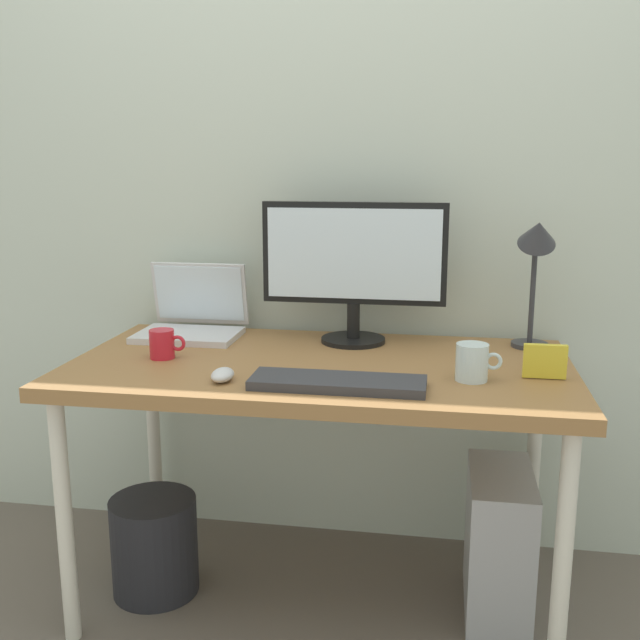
# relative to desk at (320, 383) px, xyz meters

# --- Properties ---
(ground_plane) EXTENTS (6.00, 6.00, 0.00)m
(ground_plane) POSITION_rel_desk_xyz_m (0.00, 0.00, -0.68)
(ground_plane) COLOR #665B51
(back_wall) EXTENTS (4.40, 0.04, 2.60)m
(back_wall) POSITION_rel_desk_xyz_m (0.00, 0.43, 0.62)
(back_wall) COLOR silver
(back_wall) RESTS_ON ground_plane
(desk) EXTENTS (1.40, 0.74, 0.74)m
(desk) POSITION_rel_desk_xyz_m (0.00, 0.00, 0.00)
(desk) COLOR olive
(desk) RESTS_ON ground_plane
(monitor) EXTENTS (0.57, 0.20, 0.43)m
(monitor) POSITION_rel_desk_xyz_m (0.06, 0.24, 0.31)
(monitor) COLOR black
(monitor) RESTS_ON desk
(laptop) EXTENTS (0.32, 0.27, 0.23)m
(laptop) POSITION_rel_desk_xyz_m (-0.46, 0.25, 0.12)
(laptop) COLOR silver
(laptop) RESTS_ON desk
(desk_lamp) EXTENTS (0.11, 0.16, 0.41)m
(desk_lamp) POSITION_rel_desk_xyz_m (0.60, 0.24, 0.35)
(desk_lamp) COLOR #333338
(desk_lamp) RESTS_ON desk
(keyboard) EXTENTS (0.44, 0.14, 0.02)m
(keyboard) POSITION_rel_desk_xyz_m (0.08, -0.23, 0.07)
(keyboard) COLOR #333338
(keyboard) RESTS_ON desk
(mouse) EXTENTS (0.06, 0.09, 0.03)m
(mouse) POSITION_rel_desk_xyz_m (-0.22, -0.23, 0.08)
(mouse) COLOR silver
(mouse) RESTS_ON desk
(coffee_mug) EXTENTS (0.11, 0.07, 0.08)m
(coffee_mug) POSITION_rel_desk_xyz_m (-0.45, -0.04, 0.10)
(coffee_mug) COLOR red
(coffee_mug) RESTS_ON desk
(glass_cup) EXTENTS (0.12, 0.08, 0.10)m
(glass_cup) POSITION_rel_desk_xyz_m (0.42, -0.11, 0.11)
(glass_cup) COLOR silver
(glass_cup) RESTS_ON desk
(photo_frame) EXTENTS (0.11, 0.02, 0.09)m
(photo_frame) POSITION_rel_desk_xyz_m (0.60, -0.07, 0.11)
(photo_frame) COLOR yellow
(photo_frame) RESTS_ON desk
(computer_tower) EXTENTS (0.18, 0.36, 0.42)m
(computer_tower) POSITION_rel_desk_xyz_m (0.52, 0.03, -0.47)
(computer_tower) COLOR #B2B2B7
(computer_tower) RESTS_ON ground_plane
(wastebasket) EXTENTS (0.26, 0.26, 0.30)m
(wastebasket) POSITION_rel_desk_xyz_m (-0.50, -0.05, -0.53)
(wastebasket) COLOR #232328
(wastebasket) RESTS_ON ground_plane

